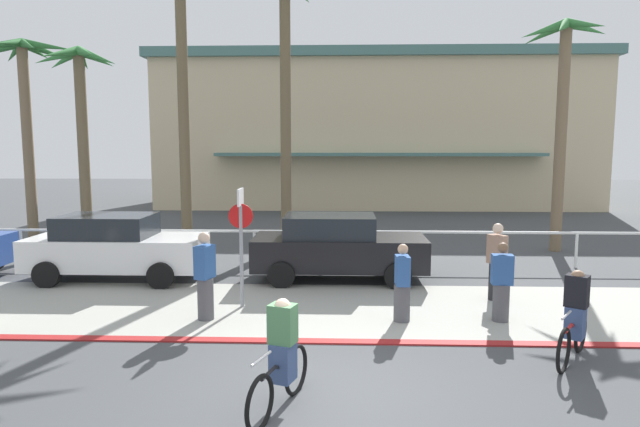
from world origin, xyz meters
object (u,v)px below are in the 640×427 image
object	(u,v)px
palm_tree_2	(182,36)
palm_tree_3	(285,54)
palm_tree_0	(25,87)
pedestrian_1	(497,265)
palm_tree_1	(80,99)
pedestrian_2	(205,279)
car_white_1	(115,247)
car_black_2	(337,247)
cyclist_black_1	(281,357)
stop_sign_bike_lane	(241,230)
pedestrian_3	(502,286)
palm_tree_4	(562,87)
cyclist_red_0	(575,318)
pedestrian_0	(402,287)

from	to	relation	value
palm_tree_2	palm_tree_3	size ratio (longest dim) A/B	1.05
palm_tree_0	pedestrian_1	xyz separation A→B (m)	(14.47, -7.01, -4.67)
palm_tree_1	palm_tree_2	size ratio (longest dim) A/B	0.71
palm_tree_0	pedestrian_1	world-z (taller)	palm_tree_0
palm_tree_3	pedestrian_2	bearing A→B (deg)	-95.72
car_white_1	palm_tree_1	bearing A→B (deg)	122.34
palm_tree_1	car_black_2	bearing A→B (deg)	-26.26
cyclist_black_1	car_white_1	bearing A→B (deg)	126.08
palm_tree_1	car_white_1	bearing A→B (deg)	-57.66
pedestrian_1	pedestrian_2	distance (m)	6.37
car_black_2	cyclist_black_1	xyz separation A→B (m)	(-0.69, -7.09, -0.18)
cyclist_black_1	pedestrian_2	size ratio (longest dim) A/B	0.98
stop_sign_bike_lane	pedestrian_2	world-z (taller)	stop_sign_bike_lane
palm_tree_1	car_black_2	size ratio (longest dim) A/B	1.52
pedestrian_1	pedestrian_3	world-z (taller)	pedestrian_1
palm_tree_2	cyclist_black_1	world-z (taller)	palm_tree_2
palm_tree_0	palm_tree_4	bearing A→B (deg)	-2.98
palm_tree_2	pedestrian_3	size ratio (longest dim) A/B	5.97
car_black_2	cyclist_red_0	size ratio (longest dim) A/B	2.89
cyclist_red_0	pedestrian_0	xyz separation A→B (m)	(-2.57, 1.84, 0.02)
cyclist_red_0	pedestrian_3	bearing A→B (deg)	108.08
palm_tree_0	palm_tree_1	xyz separation A→B (m)	(2.41, -1.01, -0.52)
palm_tree_0	pedestrian_3	world-z (taller)	palm_tree_0
stop_sign_bike_lane	pedestrian_1	world-z (taller)	stop_sign_bike_lane
pedestrian_2	pedestrian_0	bearing A→B (deg)	0.41
palm_tree_2	car_white_1	xyz separation A→B (m)	(-0.63, -4.51, -6.10)
palm_tree_4	car_black_2	xyz separation A→B (m)	(-7.14, -4.27, -4.43)
palm_tree_3	pedestrian_2	world-z (taller)	palm_tree_3
stop_sign_bike_lane	cyclist_red_0	world-z (taller)	stop_sign_bike_lane
palm_tree_2	car_white_1	size ratio (longest dim) A/B	2.15
palm_tree_3	palm_tree_0	bearing A→B (deg)	176.75
stop_sign_bike_lane	pedestrian_2	xyz separation A→B (m)	(-0.57, -0.89, -0.85)
palm_tree_3	cyclist_red_0	world-z (taller)	palm_tree_3
palm_tree_1	pedestrian_2	world-z (taller)	palm_tree_1
car_white_1	palm_tree_3	bearing A→B (deg)	51.00
palm_tree_4	pedestrian_0	world-z (taller)	palm_tree_4
pedestrian_0	pedestrian_3	xyz separation A→B (m)	(1.95, 0.08, 0.01)
palm_tree_0	palm_tree_1	bearing A→B (deg)	-22.82
cyclist_red_0	cyclist_black_1	world-z (taller)	same
car_white_1	pedestrian_2	world-z (taller)	pedestrian_2
car_black_2	pedestrian_3	xyz separation A→B (m)	(3.24, -3.34, -0.14)
stop_sign_bike_lane	pedestrian_0	xyz separation A→B (m)	(3.32, -0.87, -0.97)
cyclist_black_1	stop_sign_bike_lane	bearing A→B (deg)	106.31
palm_tree_1	pedestrian_0	world-z (taller)	palm_tree_1
palm_tree_0	pedestrian_2	distance (m)	12.87
palm_tree_2	car_black_2	distance (m)	9.05
cyclist_black_1	pedestrian_3	xyz separation A→B (m)	(3.93, 3.76, 0.03)
cyclist_red_0	palm_tree_4	bearing A→B (deg)	71.03
pedestrian_1	palm_tree_0	bearing A→B (deg)	154.16
cyclist_black_1	pedestrian_0	distance (m)	4.18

